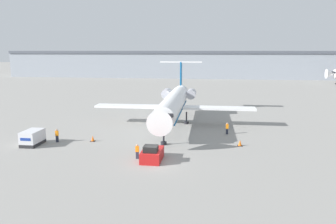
{
  "coord_description": "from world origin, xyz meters",
  "views": [
    {
      "loc": [
        6.27,
        -34.19,
        12.4
      ],
      "look_at": [
        0.0,
        11.65,
        3.7
      ],
      "focal_mm": 35.0,
      "sensor_mm": 36.0,
      "label": 1
    }
  ],
  "objects_px": {
    "luggage_cart": "(33,138)",
    "traffic_cone_left": "(93,139)",
    "worker_on_apron": "(57,135)",
    "traffic_cone_right": "(240,143)",
    "worker_near_tug": "(137,151)",
    "worker_by_wing": "(227,128)",
    "pushback_tug": "(152,154)",
    "airplane_main": "(174,103)"
  },
  "relations": [
    {
      "from": "airplane_main",
      "to": "worker_on_apron",
      "type": "relative_size",
      "value": 16.46
    },
    {
      "from": "traffic_cone_left",
      "to": "airplane_main",
      "type": "bearing_deg",
      "value": 50.21
    },
    {
      "from": "airplane_main",
      "to": "pushback_tug",
      "type": "height_order",
      "value": "airplane_main"
    },
    {
      "from": "airplane_main",
      "to": "traffic_cone_left",
      "type": "distance_m",
      "value": 15.83
    },
    {
      "from": "airplane_main",
      "to": "traffic_cone_left",
      "type": "height_order",
      "value": "airplane_main"
    },
    {
      "from": "airplane_main",
      "to": "worker_near_tug",
      "type": "relative_size",
      "value": 17.58
    },
    {
      "from": "airplane_main",
      "to": "worker_on_apron",
      "type": "height_order",
      "value": "airplane_main"
    },
    {
      "from": "luggage_cart",
      "to": "worker_by_wing",
      "type": "height_order",
      "value": "luggage_cart"
    },
    {
      "from": "airplane_main",
      "to": "worker_by_wing",
      "type": "relative_size",
      "value": 17.45
    },
    {
      "from": "worker_on_apron",
      "to": "traffic_cone_right",
      "type": "bearing_deg",
      "value": 3.55
    },
    {
      "from": "worker_on_apron",
      "to": "worker_near_tug",
      "type": "bearing_deg",
      "value": -23.3
    },
    {
      "from": "airplane_main",
      "to": "traffic_cone_left",
      "type": "bearing_deg",
      "value": -129.79
    },
    {
      "from": "worker_near_tug",
      "to": "worker_by_wing",
      "type": "xyz_separation_m",
      "value": [
        10.82,
        13.04,
        0.01
      ]
    },
    {
      "from": "worker_near_tug",
      "to": "worker_on_apron",
      "type": "height_order",
      "value": "worker_on_apron"
    },
    {
      "from": "worker_near_tug",
      "to": "traffic_cone_right",
      "type": "distance_m",
      "value": 14.1
    },
    {
      "from": "worker_by_wing",
      "to": "traffic_cone_left",
      "type": "relative_size",
      "value": 2.19
    },
    {
      "from": "airplane_main",
      "to": "worker_by_wing",
      "type": "height_order",
      "value": "airplane_main"
    },
    {
      "from": "luggage_cart",
      "to": "worker_near_tug",
      "type": "height_order",
      "value": "luggage_cart"
    },
    {
      "from": "traffic_cone_left",
      "to": "traffic_cone_right",
      "type": "relative_size",
      "value": 1.02
    },
    {
      "from": "worker_on_apron",
      "to": "airplane_main",
      "type": "bearing_deg",
      "value": 41.54
    },
    {
      "from": "luggage_cart",
      "to": "traffic_cone_left",
      "type": "xyz_separation_m",
      "value": [
        7.26,
        2.82,
        -0.61
      ]
    },
    {
      "from": "luggage_cart",
      "to": "worker_on_apron",
      "type": "distance_m",
      "value": 3.12
    },
    {
      "from": "luggage_cart",
      "to": "worker_on_apron",
      "type": "xyz_separation_m",
      "value": [
        2.56,
        1.78,
        -0.0
      ]
    },
    {
      "from": "pushback_tug",
      "to": "worker_on_apron",
      "type": "height_order",
      "value": "pushback_tug"
    },
    {
      "from": "pushback_tug",
      "to": "worker_near_tug",
      "type": "bearing_deg",
      "value": 169.33
    },
    {
      "from": "worker_near_tug",
      "to": "worker_on_apron",
      "type": "distance_m",
      "value": 13.64
    },
    {
      "from": "luggage_cart",
      "to": "traffic_cone_right",
      "type": "xyz_separation_m",
      "value": [
        27.36,
        3.31,
        -0.62
      ]
    },
    {
      "from": "traffic_cone_right",
      "to": "luggage_cart",
      "type": "bearing_deg",
      "value": -173.09
    },
    {
      "from": "traffic_cone_right",
      "to": "airplane_main",
      "type": "bearing_deg",
      "value": 131.8
    },
    {
      "from": "traffic_cone_right",
      "to": "worker_by_wing",
      "type": "bearing_deg",
      "value": 103.32
    },
    {
      "from": "airplane_main",
      "to": "traffic_cone_right",
      "type": "bearing_deg",
      "value": -48.2
    },
    {
      "from": "luggage_cart",
      "to": "traffic_cone_left",
      "type": "bearing_deg",
      "value": 21.25
    },
    {
      "from": "luggage_cart",
      "to": "traffic_cone_left",
      "type": "distance_m",
      "value": 7.81
    },
    {
      "from": "worker_on_apron",
      "to": "traffic_cone_right",
      "type": "relative_size",
      "value": 2.36
    },
    {
      "from": "luggage_cart",
      "to": "traffic_cone_left",
      "type": "relative_size",
      "value": 4.22
    },
    {
      "from": "worker_on_apron",
      "to": "luggage_cart",
      "type": "bearing_deg",
      "value": -145.28
    },
    {
      "from": "worker_near_tug",
      "to": "traffic_cone_right",
      "type": "xyz_separation_m",
      "value": [
        12.27,
        6.93,
        -0.54
      ]
    },
    {
      "from": "worker_near_tug",
      "to": "worker_by_wing",
      "type": "bearing_deg",
      "value": 50.31
    },
    {
      "from": "worker_near_tug",
      "to": "worker_by_wing",
      "type": "distance_m",
      "value": 16.95
    },
    {
      "from": "luggage_cart",
      "to": "traffic_cone_right",
      "type": "height_order",
      "value": "luggage_cart"
    },
    {
      "from": "airplane_main",
      "to": "worker_on_apron",
      "type": "xyz_separation_m",
      "value": [
        -14.6,
        -12.94,
        -2.73
      ]
    },
    {
      "from": "traffic_cone_right",
      "to": "pushback_tug",
      "type": "bearing_deg",
      "value": -145.16
    }
  ]
}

